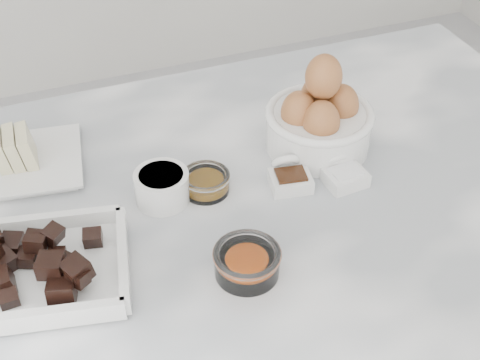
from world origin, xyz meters
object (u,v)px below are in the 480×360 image
Objects in this scene: butter_plate at (24,157)px; zest_bowl at (247,261)px; egg_bowl at (319,119)px; vanilla_spoon at (289,176)px; honey_bowl at (206,182)px; chocolate_dish at (35,266)px; salt_spoon at (343,173)px; sugar_ramekin at (162,186)px.

butter_plate is 2.07× the size of zest_bowl.
egg_bowl reaches higher than vanilla_spoon.
vanilla_spoon is (0.36, -0.18, -0.01)m from butter_plate.
honey_bowl is 0.82× the size of zest_bowl.
chocolate_dish is at bearing 161.85° from zest_bowl.
salt_spoon is at bearing -14.39° from honey_bowl.
vanilla_spoon is at bearing -26.19° from butter_plate.
salt_spoon is (0.08, -0.02, -0.00)m from vanilla_spoon.
chocolate_dish is 0.45m from salt_spoon.
butter_plate is 0.45m from egg_bowl.
chocolate_dish is 0.27m from honey_bowl.
honey_bowl is at bearing 89.22° from zest_bowl.
butter_plate is 2.53× the size of honey_bowl.
egg_bowl is 1.92× the size of zest_bowl.
egg_bowl is at bearing 11.54° from honey_bowl.
butter_plate is (0.01, 0.23, -0.00)m from chocolate_dish.
honey_bowl is 0.12m from vanilla_spoon.
zest_bowl is at bearing -53.41° from butter_plate.
butter_plate reaches higher than zest_bowl.
butter_plate is at bearing 153.81° from vanilla_spoon.
honey_bowl is at bearing -168.46° from egg_bowl.
butter_plate is at bearing 140.45° from sugar_ramekin.
egg_bowl reaches higher than sugar_ramekin.
vanilla_spoon is 1.06× the size of salt_spoon.
sugar_ramekin is at bearing 177.06° from honey_bowl.
chocolate_dish is 1.53× the size of egg_bowl.
chocolate_dish is 3.61× the size of honey_bowl.
vanilla_spoon is at bearing -9.94° from sugar_ramekin.
honey_bowl is (0.25, 0.09, -0.01)m from chocolate_dish.
butter_plate is at bearing 166.31° from egg_bowl.
salt_spoon is at bearing -11.64° from sugar_ramekin.
vanilla_spoon is 0.08m from salt_spoon.
butter_plate reaches higher than vanilla_spoon.
salt_spoon is (0.26, -0.05, -0.01)m from sugar_ramekin.
egg_bowl is 0.21m from honey_bowl.
sugar_ramekin is (0.19, 0.09, 0.00)m from chocolate_dish.
egg_bowl is at bearing -13.69° from butter_plate.
zest_bowl is 1.17× the size of salt_spoon.
egg_bowl is 2.35× the size of honey_bowl.
chocolate_dish is 0.47m from egg_bowl.
egg_bowl is at bearing 46.42° from zest_bowl.
egg_bowl is (0.26, 0.04, 0.03)m from sugar_ramekin.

